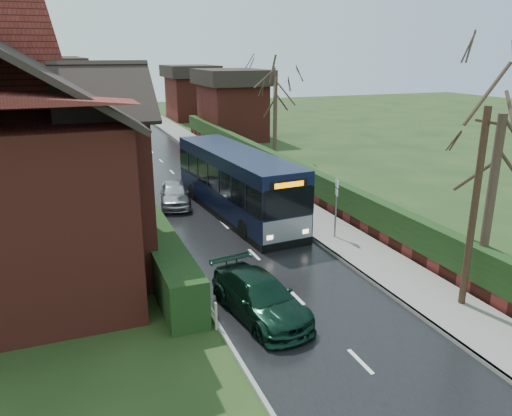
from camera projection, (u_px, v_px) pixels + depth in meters
name	position (u px, v px, depth m)	size (l,w,h in m)	color
ground	(273.00, 274.00, 18.81)	(140.00, 140.00, 0.00)	#354A20
road	(203.00, 203.00, 27.71)	(6.00, 100.00, 0.02)	black
pavement	(273.00, 194.00, 29.16)	(2.50, 100.00, 0.14)	slate
kerb_right	(254.00, 196.00, 28.74)	(0.12, 100.00, 0.14)	gray
kerb_left	(147.00, 208.00, 26.64)	(0.12, 100.00, 0.10)	gray
front_hedge	(146.00, 226.00, 21.67)	(1.20, 16.00, 1.60)	black
picket_fence	(163.00, 231.00, 22.04)	(0.10, 16.00, 0.90)	tan
right_wall_hedge	(297.00, 176.00, 29.41)	(0.60, 50.00, 1.80)	maroon
brick_house	(11.00, 153.00, 18.73)	(9.30, 14.60, 10.30)	maroon
bus	(237.00, 184.00, 25.30)	(3.32, 11.00, 3.29)	black
car_silver	(175.00, 194.00, 27.09)	(1.56, 3.88, 1.32)	#B2B0B6
car_green	(260.00, 297.00, 15.69)	(1.80, 4.43, 1.29)	black
car_distant	(135.00, 124.00, 53.59)	(1.26, 3.62, 1.19)	black
bus_stop_sign	(336.00, 200.00, 21.77)	(0.20, 0.41, 2.79)	slate
telegraph_pole	(474.00, 211.00, 15.46)	(0.22, 0.84, 6.52)	black
tree_right_near	(505.00, 100.00, 15.36)	(4.10, 4.10, 8.85)	#3A2C22
tree_right_far	(276.00, 78.00, 36.47)	(4.30, 4.30, 8.30)	#3D2C24
tree_house_side	(22.00, 70.00, 29.73)	(4.11, 4.11, 9.33)	#3C3023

